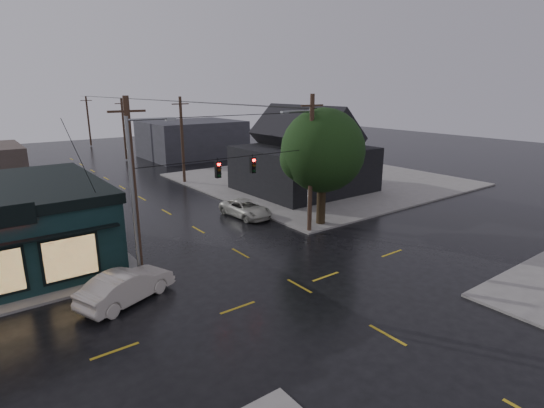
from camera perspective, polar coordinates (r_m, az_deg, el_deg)
ground_plane at (r=23.80m, az=3.69°, el=-10.94°), size 160.00×160.00×0.00m
sidewalk_ne at (r=50.69m, az=6.30°, el=3.33°), size 28.00×28.00×0.15m
ne_building at (r=44.43m, az=4.35°, el=7.45°), size 12.60×11.60×8.75m
corner_tree at (r=32.70m, az=6.84°, el=7.13°), size 6.43×6.43×9.02m
utility_pole_nw at (r=26.07m, az=-17.17°, el=-9.20°), size 2.00×0.32×10.15m
utility_pole_ne at (r=32.29m, az=5.02°, el=-3.76°), size 2.00×0.32×10.15m
utility_pole_far_a at (r=49.79m, az=-11.66°, el=2.80°), size 2.00×0.32×9.65m
utility_pole_far_b at (r=68.16m, az=-18.95°, el=5.60°), size 2.00×0.32×9.15m
utility_pole_far_c at (r=87.25m, az=-23.13°, el=7.17°), size 2.00×0.32×9.15m
span_signal_assembly at (r=27.09m, az=-4.91°, el=5.02°), size 13.00×0.48×1.23m
streetlight_nw at (r=25.37m, az=-17.26°, el=-9.90°), size 5.40×0.30×9.15m
streetlight_ne at (r=33.09m, az=4.86°, el=-3.27°), size 5.40×0.30×9.15m
bg_building_east at (r=68.54m, az=-10.73°, el=8.58°), size 14.00×12.00×5.60m
sedan_cream at (r=23.07m, az=-18.97°, el=-10.39°), size 5.36×3.53×1.67m
suv_silver at (r=35.79m, az=-3.55°, el=-0.62°), size 2.73×5.26×1.42m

